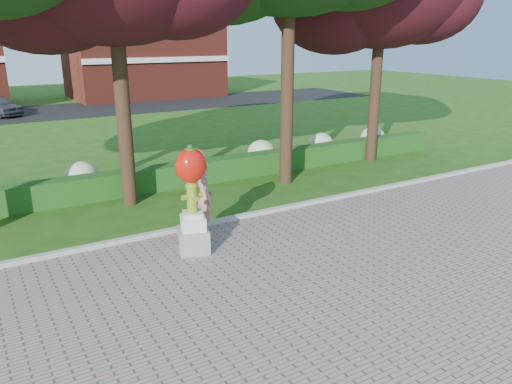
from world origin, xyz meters
TOP-DOWN VIEW (x-y plane):
  - ground at (0.00, 0.00)m, footprint 100.00×100.00m
  - walkway at (0.00, -4.00)m, footprint 40.00×14.00m
  - curb at (0.00, 3.00)m, footprint 40.00×0.18m
  - lawn_hedge at (0.00, 7.00)m, footprint 24.00×0.70m
  - hydrangea_row at (0.57, 8.00)m, footprint 20.10×1.10m
  - street at (0.00, 28.00)m, footprint 50.00×8.00m
  - building_right at (8.00, 34.00)m, footprint 12.00×8.00m
  - hydrant_sculpture at (-1.79, 1.59)m, footprint 0.89×0.89m
  - woman at (-1.02, 2.60)m, footprint 0.49×0.71m

SIDE VIEW (x-z plane):
  - ground at x=0.00m, z-range 0.00..0.00m
  - street at x=0.00m, z-range 0.00..0.02m
  - walkway at x=0.00m, z-range 0.00..0.04m
  - curb at x=0.00m, z-range 0.00..0.15m
  - lawn_hedge at x=0.00m, z-range 0.00..0.80m
  - hydrangea_row at x=0.57m, z-range 0.06..1.04m
  - woman at x=-1.02m, z-range 0.04..1.89m
  - hydrant_sculpture at x=-1.79m, z-range 0.12..2.74m
  - building_right at x=8.00m, z-range 0.00..6.40m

